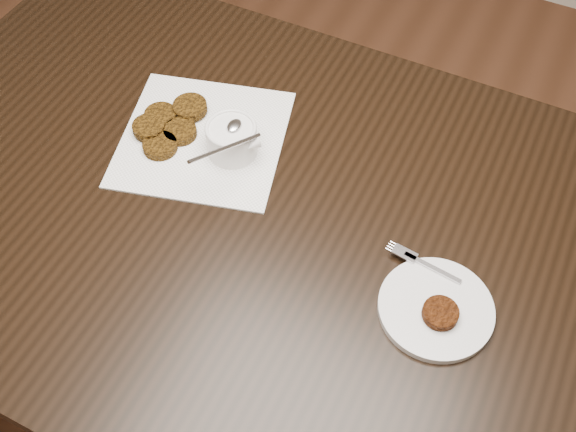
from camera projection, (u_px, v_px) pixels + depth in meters
The scene contains 6 objects.
floor at pixel (272, 424), 1.68m from camera, with size 4.00×4.00×0.00m, color brown.
table at pixel (264, 313), 1.44m from camera, with size 1.46×0.94×0.75m, color black.
napkin at pixel (203, 138), 1.23m from camera, with size 0.29×0.29×0.00m, color white.
sauce_ramekin at pixel (231, 127), 1.16m from camera, with size 0.12×0.12×0.13m, color white, non-canonical shape.
patty_cluster at pixel (169, 124), 1.24m from camera, with size 0.22×0.22×0.02m, color brown, non-canonical shape.
plate_with_patty at pixel (437, 306), 1.02m from camera, with size 0.18×0.18×0.03m, color silver, non-canonical shape.
Camera 1 is at (0.29, -0.49, 1.67)m, focal length 41.95 mm.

